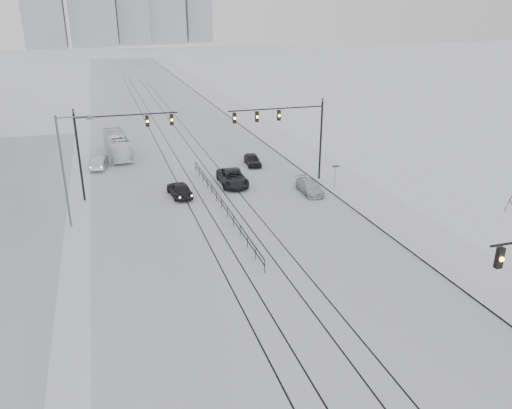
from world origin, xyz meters
name	(u,v)px	position (x,y,z in m)	size (l,w,h in m)	color
road	(172,135)	(0.00, 60.00, 0.01)	(22.00, 260.00, 0.02)	silver
sidewalk_east	(262,128)	(13.50, 60.00, 0.08)	(5.00, 260.00, 0.16)	silver
curb	(247,129)	(11.05, 60.00, 0.06)	(0.10, 260.00, 0.12)	gray
tram_rails	(199,176)	(0.00, 40.00, 0.02)	(5.30, 180.00, 0.01)	black
traffic_mast_ne	(290,127)	(8.15, 34.99, 5.76)	(9.60, 0.37, 8.00)	black
traffic_mast_nw	(112,139)	(-8.52, 36.00, 5.57)	(9.10, 0.37, 8.00)	black
street_light_west	(66,164)	(-12.20, 30.00, 5.21)	(2.73, 0.25, 9.00)	#595B60
median_fence	(222,204)	(0.00, 30.00, 0.53)	(0.06, 24.00, 1.00)	black
street_sign	(335,173)	(11.80, 32.00, 1.61)	(0.70, 0.06, 2.40)	#595B60
sedan_sb_inner	(180,189)	(-2.97, 34.36, 0.72)	(1.70, 4.23, 1.44)	black
sedan_sb_outer	(99,162)	(-10.00, 46.12, 0.72)	(1.53, 4.39, 1.45)	#B8B9C1
sedan_nb_front	(233,178)	(2.61, 36.14, 0.75)	(2.48, 5.37, 1.49)	black
sedan_nb_right	(310,187)	(9.00, 31.61, 0.61)	(1.72, 4.22, 1.23)	silver
sedan_nb_far	(253,160)	(6.51, 42.08, 0.64)	(1.51, 3.77, 1.28)	black
box_truck	(117,145)	(-7.75, 50.67, 1.34)	(2.25, 9.62, 2.68)	white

